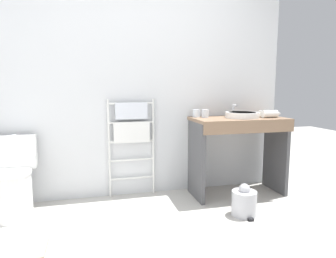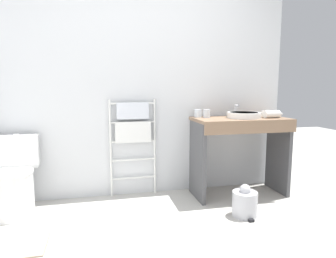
{
  "view_description": "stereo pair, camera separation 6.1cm",
  "coord_description": "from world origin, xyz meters",
  "views": [
    {
      "loc": [
        -0.56,
        -1.75,
        1.21
      ],
      "look_at": [
        0.1,
        0.8,
        0.84
      ],
      "focal_mm": 32.0,
      "sensor_mm": 36.0,
      "label": 1
    },
    {
      "loc": [
        -0.5,
        -1.76,
        1.21
      ],
      "look_at": [
        0.1,
        0.8,
        0.84
      ],
      "focal_mm": 32.0,
      "sensor_mm": 36.0,
      "label": 2
    }
  ],
  "objects": [
    {
      "name": "sink_basin",
      "position": [
        1.06,
        1.23,
        0.91
      ],
      "size": [
        0.37,
        0.37,
        0.06
      ],
      "color": "white",
      "rests_on": "vanity_counter"
    },
    {
      "name": "trash_bin",
      "position": [
        0.82,
        0.7,
        0.13
      ],
      "size": [
        0.24,
        0.27,
        0.31
      ],
      "color": "#B7B7BC",
      "rests_on": "ground_plane"
    },
    {
      "name": "wall_back",
      "position": [
        0.0,
        1.6,
        1.22
      ],
      "size": [
        3.32,
        0.12,
        2.44
      ],
      "primitive_type": "cube",
      "color": "silver",
      "rests_on": "ground_plane"
    },
    {
      "name": "cup_near_edge",
      "position": [
        0.67,
        1.35,
        0.92
      ],
      "size": [
        0.08,
        0.08,
        0.09
      ],
      "color": "silver",
      "rests_on": "vanity_counter"
    },
    {
      "name": "vanity_counter",
      "position": [
        1.03,
        1.23,
        0.6
      ],
      "size": [
        1.02,
        0.54,
        0.87
      ],
      "color": "#84664C",
      "rests_on": "ground_plane"
    },
    {
      "name": "hair_dryer",
      "position": [
        1.37,
        1.16,
        0.92
      ],
      "size": [
        0.23,
        0.17,
        0.08
      ],
      "color": "white",
      "rests_on": "vanity_counter"
    },
    {
      "name": "toilet",
      "position": [
        -1.3,
        1.24,
        0.31
      ],
      "size": [
        0.39,
        0.5,
        0.75
      ],
      "color": "white",
      "rests_on": "ground_plane"
    },
    {
      "name": "cup_near_wall",
      "position": [
        0.59,
        1.41,
        0.92
      ],
      "size": [
        0.08,
        0.08,
        0.09
      ],
      "color": "silver",
      "rests_on": "vanity_counter"
    },
    {
      "name": "towel_radiator",
      "position": [
        -0.13,
        1.49,
        0.75
      ],
      "size": [
        0.51,
        0.06,
        1.08
      ],
      "color": "white",
      "rests_on": "ground_plane"
    },
    {
      "name": "faucet",
      "position": [
        1.06,
        1.43,
        0.96
      ],
      "size": [
        0.02,
        0.1,
        0.14
      ],
      "color": "silver",
      "rests_on": "vanity_counter"
    },
    {
      "name": "bath_mat",
      "position": [
        -1.2,
        0.57,
        0.01
      ],
      "size": [
        0.56,
        0.36,
        0.01
      ],
      "primitive_type": "cube",
      "color": "gray",
      "rests_on": "ground_plane"
    }
  ]
}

